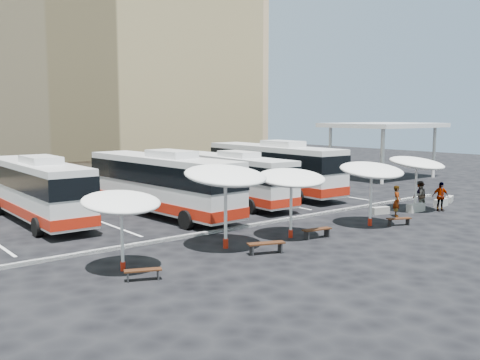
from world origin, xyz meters
TOP-DOWN VIEW (x-y plane):
  - ground at (0.00, 0.00)m, footprint 120.00×120.00m
  - sandstone_building at (0.00, 31.87)m, footprint 42.00×18.25m
  - service_canopy at (24.00, 10.00)m, footprint 10.00×8.00m
  - curb_divider at (0.00, 0.50)m, footprint 34.00×0.25m
  - bay_lines at (0.00, 8.00)m, footprint 24.15×12.00m
  - bus_0 at (-8.73, 9.16)m, footprint 2.91×11.89m
  - bus_1 at (-2.33, 6.32)m, footprint 3.52×12.61m
  - bus_2 at (3.42, 7.08)m, footprint 2.94×11.46m
  - bus_3 at (8.58, 8.48)m, footprint 3.36×13.01m
  - sunshade_0 at (-9.36, -2.68)m, footprint 3.13×3.17m
  - sunshade_1 at (-4.12, -2.35)m, footprint 3.96×4.01m
  - sunshade_2 at (-0.37, -2.69)m, footprint 4.37×4.39m
  - sunshade_3 at (4.97, -3.35)m, footprint 4.27×4.30m
  - sunshade_4 at (10.87, -2.27)m, footprint 3.72×3.76m
  - wood_bench_0 at (-9.34, -4.25)m, footprint 1.39×0.88m
  - wood_bench_1 at (-3.37, -4.25)m, footprint 1.70×1.00m
  - wood_bench_2 at (0.55, -3.57)m, footprint 1.58×0.67m
  - wood_bench_3 at (6.23, -4.31)m, footprint 1.39×0.88m
  - conc_bench_0 at (8.24, -1.59)m, footprint 1.21×0.65m
  - conc_bench_1 at (10.57, -2.51)m, footprint 1.36×0.52m
  - conc_bench_2 at (13.57, -2.43)m, footprint 1.37×0.61m
  - conc_bench_3 at (15.62, -1.85)m, footprint 1.17×0.75m
  - passenger_0 at (8.33, -2.70)m, footprint 0.80×0.78m
  - passenger_1 at (12.01, -1.92)m, footprint 0.98×0.87m
  - passenger_2 at (12.00, -3.29)m, footprint 1.15×0.93m
  - passenger_3 at (12.93, -1.26)m, footprint 1.15×0.80m

SIDE VIEW (x-z plane):
  - ground at x=0.00m, z-range 0.00..0.00m
  - bay_lines at x=0.00m, z-range 0.00..0.01m
  - curb_divider at x=0.00m, z-range 0.00..0.15m
  - conc_bench_3 at x=15.62m, z-range 0.00..0.42m
  - conc_bench_0 at x=8.24m, z-range 0.00..0.43m
  - conc_bench_2 at x=13.57m, z-range 0.00..0.50m
  - conc_bench_1 at x=10.57m, z-range 0.00..0.50m
  - wood_bench_0 at x=-9.34m, z-range 0.11..0.53m
  - wood_bench_3 at x=6.23m, z-range 0.11..0.53m
  - wood_bench_2 at x=0.55m, z-range 0.13..0.60m
  - wood_bench_1 at x=-3.37m, z-range 0.13..0.64m
  - passenger_3 at x=12.93m, z-range 0.00..1.63m
  - passenger_1 at x=12.01m, z-range 0.00..1.66m
  - passenger_2 at x=12.00m, z-range 0.00..1.83m
  - passenger_0 at x=8.33m, z-range 0.00..1.85m
  - bus_2 at x=3.42m, z-range 0.04..3.65m
  - bus_0 at x=-8.73m, z-range 0.04..3.80m
  - bus_1 at x=-2.33m, z-range 0.04..4.00m
  - bus_3 at x=8.58m, z-range 0.04..4.14m
  - sunshade_0 at x=-9.36m, z-range 1.10..4.26m
  - sunshade_2 at x=-0.37m, z-range 1.21..4.67m
  - sunshade_4 at x=10.87m, z-range 1.23..4.75m
  - sunshade_3 at x=4.97m, z-range 1.24..4.80m
  - sunshade_1 at x=-4.12m, z-range 1.35..5.23m
  - service_canopy at x=24.00m, z-range 2.27..7.47m
  - sandstone_building at x=0.00m, z-range -2.17..27.43m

